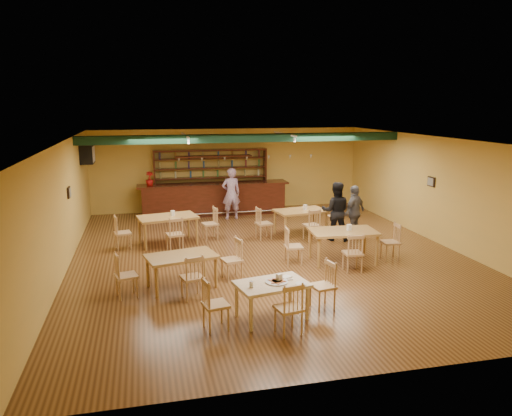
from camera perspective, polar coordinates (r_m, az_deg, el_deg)
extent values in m
plane|color=#4F3016|center=(12.96, 1.45, -5.48)|extent=(12.00, 12.00, 0.00)
cube|color=#10301D|center=(15.12, -1.16, 8.13)|extent=(10.00, 0.30, 0.25)
cube|color=silver|center=(15.45, -8.25, 8.35)|extent=(0.05, 2.50, 0.05)
cube|color=silver|center=(16.04, 3.34, 8.59)|extent=(0.05, 2.50, 0.05)
cube|color=silver|center=(16.33, -19.04, 5.94)|extent=(0.34, 0.70, 0.48)
cube|color=black|center=(13.28, -20.92, 1.70)|extent=(0.04, 0.34, 0.28)
cube|color=black|center=(15.01, 19.71, 2.90)|extent=(0.04, 0.34, 0.28)
cube|color=#34160A|center=(17.60, -4.92, 1.07)|extent=(5.34, 0.85, 1.13)
cube|color=#34160A|center=(18.12, -5.23, 3.23)|extent=(4.13, 0.40, 2.28)
imported|color=#B61310|center=(17.30, -12.28, 3.36)|extent=(0.35, 0.35, 0.49)
cube|color=#A8783B|center=(14.09, -10.19, -2.53)|extent=(1.76, 1.26, 0.80)
cube|color=#A8783B|center=(14.92, 5.18, -1.66)|extent=(1.64, 1.14, 0.76)
cube|color=#A8783B|center=(10.76, -8.63, -7.29)|extent=(1.62, 1.19, 0.73)
cube|color=#A8783B|center=(12.50, 10.04, -4.39)|extent=(1.69, 1.09, 0.81)
cube|color=tan|center=(9.20, 1.84, -10.69)|extent=(1.42, 1.06, 0.69)
cylinder|color=silver|center=(9.10, 2.42, -8.59)|extent=(0.42, 0.42, 0.01)
cylinder|color=#EAE5C6|center=(8.84, -0.54, -8.88)|extent=(0.09, 0.09, 0.11)
cube|color=white|center=(9.32, 3.49, -8.04)|extent=(0.25, 0.23, 0.03)
cube|color=silver|center=(9.17, 3.18, -8.36)|extent=(0.32, 0.10, 0.00)
cylinder|color=white|center=(9.05, 5.29, -8.76)|extent=(0.26, 0.26, 0.01)
imported|color=#7E4697|center=(16.82, -2.92, 1.70)|extent=(0.68, 0.48, 1.77)
imported|color=black|center=(14.36, 9.25, -0.37)|extent=(1.01, 0.90, 1.71)
imported|color=slate|center=(14.65, 11.38, -0.46)|extent=(0.98, 0.83, 1.58)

